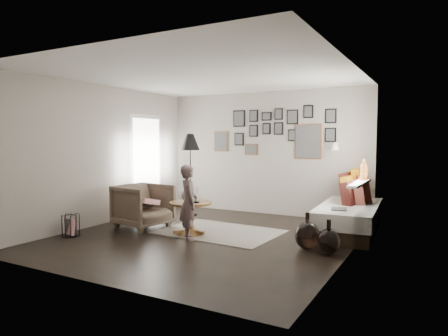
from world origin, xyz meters
The scene contains 23 objects.
ground centered at (0.00, 0.00, 0.00)m, with size 4.80×4.80×0.00m, color black.
wall_back centered at (0.00, 2.40, 1.30)m, with size 4.50×4.50×0.00m, color #A69D91.
wall_front centered at (0.00, -2.40, 1.30)m, with size 4.50×4.50×0.00m, color #A69D91.
wall_left centered at (-2.25, 0.00, 1.30)m, with size 4.80×4.80×0.00m, color #A69D91.
wall_right centered at (2.25, 0.00, 1.30)m, with size 4.80×4.80×0.00m, color #A69D91.
ceiling centered at (0.00, 0.00, 2.60)m, with size 4.80×4.80×0.00m, color white.
door_left centered at (-2.23, 1.20, 1.05)m, with size 0.00×2.14×2.14m.
window_right centered at (2.18, 1.34, 0.93)m, with size 0.15×1.32×1.30m.
gallery_wall centered at (0.29, 2.38, 1.74)m, with size 2.74×0.03×1.08m.
wall_sconce centered at (1.55, 2.13, 1.46)m, with size 0.18×0.36×0.16m.
rug centered at (0.01, 0.39, 0.01)m, with size 2.00×1.40×0.01m, color beige.
pedestal_table centered at (-0.33, 0.02, 0.25)m, with size 0.70×0.70×0.55m.
vase centered at (-0.41, 0.04, 0.70)m, with size 0.20×0.20×0.50m.
candles centered at (-0.22, 0.02, 0.68)m, with size 0.12×0.12×0.26m.
daybed centered at (1.98, 1.51, 0.34)m, with size 1.04×2.23×1.05m.
magazine_on_daybed centered at (1.93, 0.85, 0.49)m, with size 0.24×0.32×0.02m, color black.
armchair centered at (-1.37, 0.06, 0.39)m, with size 0.84×0.86×0.79m, color brown.
armchair_cushion centered at (-1.34, 0.11, 0.48)m, with size 0.36×0.36×0.09m, color white.
floor_lamp centered at (-1.28, 1.47, 1.48)m, with size 0.40×0.40×1.71m.
magazine_basket centered at (-2.00, -1.02, 0.17)m, with size 0.31×0.31×0.35m.
demijohn_large centered at (1.66, 0.05, 0.21)m, with size 0.36×0.36×0.54m.
demijohn_small centered at (2.00, -0.07, 0.19)m, with size 0.32×0.32×0.49m.
child centered at (-0.17, -0.26, 0.59)m, with size 0.43×0.28×1.19m, color brown.
Camera 1 is at (3.33, -5.50, 1.58)m, focal length 32.00 mm.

